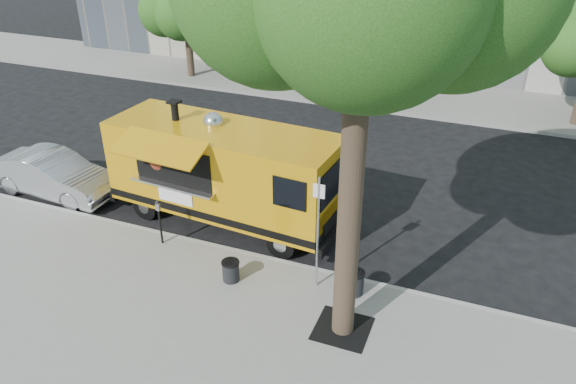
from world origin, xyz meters
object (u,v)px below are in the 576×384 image
object	(u,v)px
far_tree_a	(185,2)
trash_bin_right	(231,270)
sedan	(54,175)
far_tree_b	(369,14)
trash_bin_left	(354,282)
parking_meter	(159,217)
food_truck	(223,171)
sign_post	(318,227)

from	to	relation	value
far_tree_a	trash_bin_right	world-z (taller)	far_tree_a
sedan	far_tree_b	bearing A→B (deg)	-25.58
far_tree_a	sedan	xyz separation A→B (m)	(2.16, -12.30, -3.08)
far_tree_b	trash_bin_left	world-z (taller)	far_tree_b
far_tree_a	parking_meter	xyz separation A→B (m)	(7.00, -13.65, -2.79)
sedan	food_truck	bearing A→B (deg)	-81.65
far_tree_b	trash_bin_left	xyz separation A→B (m)	(3.48, -14.19, -3.35)
trash_bin_left	food_truck	bearing A→B (deg)	155.46
food_truck	trash_bin_left	bearing A→B (deg)	-20.04
sign_post	trash_bin_right	size ratio (longest dim) A/B	5.47
sign_post	food_truck	xyz separation A→B (m)	(-3.59, 2.12, -0.22)
far_tree_b	sign_post	bearing A→B (deg)	-79.85
far_tree_b	trash_bin_right	xyz separation A→B (m)	(0.50, -14.83, -3.39)
far_tree_b	trash_bin_left	size ratio (longest dim) A/B	8.89
sedan	trash_bin_right	xyz separation A→B (m)	(7.34, -2.13, -0.26)
sign_post	trash_bin_left	bearing A→B (deg)	3.64
food_truck	sedan	world-z (taller)	food_truck
sign_post	sedan	distance (m)	9.59
far_tree_b	food_truck	size ratio (longest dim) A/B	0.77
far_tree_a	sedan	distance (m)	12.86
sign_post	trash_bin_left	size ratio (longest dim) A/B	4.85
sign_post	trash_bin_right	distance (m)	2.55
food_truck	trash_bin_right	bearing A→B (deg)	-55.83
far_tree_a	trash_bin_right	bearing A→B (deg)	-56.63
far_tree_b	sedan	distance (m)	14.76
far_tree_a	sign_post	bearing A→B (deg)	-50.17
parking_meter	trash_bin_left	distance (m)	5.51
far_tree_b	sedan	bearing A→B (deg)	-118.31
far_tree_a	far_tree_b	world-z (taller)	far_tree_b
sign_post	sedan	size ratio (longest dim) A/B	0.71
food_truck	sedan	xyz separation A→B (m)	(-5.80, -0.57, -0.93)
sedan	parking_meter	bearing A→B (deg)	-102.87
food_truck	sedan	distance (m)	5.91
parking_meter	food_truck	bearing A→B (deg)	63.34
far_tree_a	food_truck	xyz separation A→B (m)	(7.96, -11.73, -2.15)
far_tree_b	parking_meter	distance (m)	14.48
far_tree_b	trash_bin_left	distance (m)	14.99
sign_post	trash_bin_left	distance (m)	1.66
sign_post	trash_bin_right	bearing A→B (deg)	-164.20
far_tree_a	parking_meter	bearing A→B (deg)	-62.85
far_tree_a	food_truck	size ratio (longest dim) A/B	0.75
far_tree_b	sedan	size ratio (longest dim) A/B	1.30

